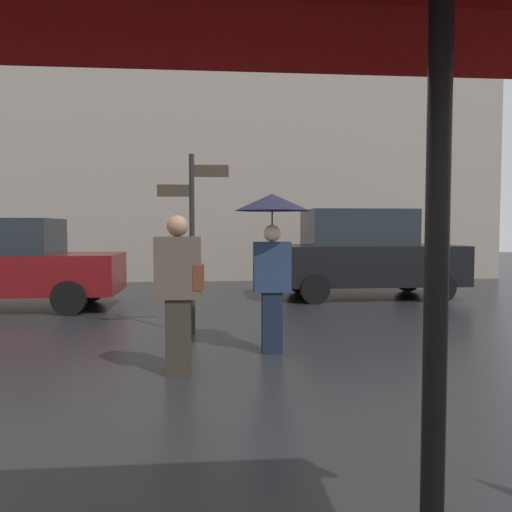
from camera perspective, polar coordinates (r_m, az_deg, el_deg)
pedestrian_with_umbrella at (r=6.64m, az=1.79°, el=2.82°), size 0.96×0.96×2.07m
pedestrian_with_bag at (r=5.74m, az=-8.50°, el=-3.19°), size 0.54×0.24×1.77m
parked_car_left at (r=12.29m, az=11.75°, el=0.26°), size 4.31×2.08×2.04m
parked_car_right at (r=11.45m, az=-26.36°, el=-0.69°), size 4.50×1.90×1.81m
street_signpost at (r=7.90m, az=-7.05°, el=3.42°), size 1.08×0.08×2.74m
building_block at (r=18.35m, az=-1.24°, el=24.48°), size 16.05×2.85×16.60m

